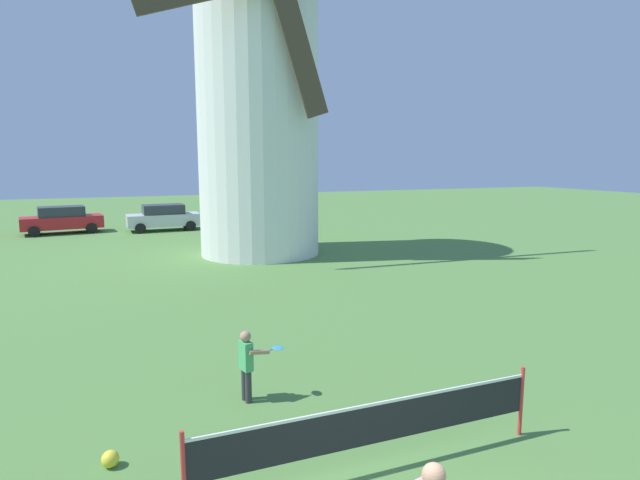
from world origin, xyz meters
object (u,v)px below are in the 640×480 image
tennis_net (375,424)px  parked_car_black (259,212)px  parked_car_red (62,219)px  windmill (258,79)px  parked_car_silver (164,217)px  player_far (247,361)px  stray_ball (110,459)px

tennis_net → parked_car_black: size_ratio=1.29×
parked_car_red → tennis_net: bearing=-77.8°
windmill → parked_car_black: size_ratio=4.11×
parked_car_silver → parked_car_black: bearing=5.8°
parked_car_silver → tennis_net: bearing=-89.2°
player_far → parked_car_silver: parked_car_silver is taller
windmill → player_far: bearing=-106.2°
stray_ball → parked_car_red: parked_car_red is taller
player_far → parked_car_red: bearing=101.1°
stray_ball → player_far: bearing=29.0°
player_far → stray_ball: size_ratio=5.36×
player_far → stray_ball: 2.66m
windmill → stray_ball: bearing=-112.5°
tennis_net → player_far: 2.90m
parked_car_black → tennis_net: bearing=-101.9°
parked_car_black → windmill: bearing=-104.9°
stray_ball → parked_car_black: bearing=70.5°
windmill → parked_car_silver: size_ratio=3.82×
stray_ball → parked_car_silver: parked_car_silver is taller
tennis_net → parked_car_silver: parked_car_silver is taller
parked_car_red → parked_car_black: bearing=-1.3°
parked_car_red → player_far: bearing=-78.9°
stray_ball → parked_car_black: 27.24m
stray_ball → parked_car_black: size_ratio=0.06×
tennis_net → player_far: bearing=112.2°
windmill → parked_car_silver: bearing=108.9°
tennis_net → parked_car_silver: size_ratio=1.20×
parked_car_silver → player_far: bearing=-91.8°
player_far → stray_ball: (-2.26, -1.26, -0.61)m
parked_car_black → player_far: bearing=-105.6°
tennis_net → parked_car_silver: (-0.35, 26.48, 0.12)m
tennis_net → parked_car_silver: 26.49m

